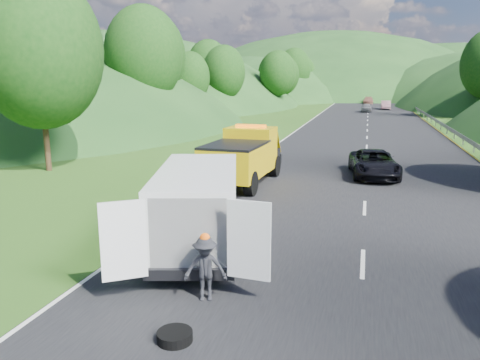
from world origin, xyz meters
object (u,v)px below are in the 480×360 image
(spare_tire, at_px, (175,342))
(child, at_px, (188,236))
(woman, at_px, (175,227))
(passing_suv, at_px, (373,177))
(suitcase, at_px, (169,213))
(worker, at_px, (206,300))
(tow_truck, at_px, (244,156))
(white_van, at_px, (198,204))

(spare_tire, bearing_deg, child, 109.05)
(woman, distance_m, spare_tire, 7.39)
(child, bearing_deg, passing_suv, 111.78)
(suitcase, bearing_deg, worker, -59.04)
(worker, distance_m, spare_tire, 1.85)
(worker, height_order, spare_tire, worker)
(child, relative_size, spare_tire, 1.54)
(passing_suv, bearing_deg, tow_truck, -158.17)
(woman, height_order, child, woman)
(white_van, relative_size, suitcase, 12.73)
(woman, bearing_deg, spare_tire, -145.28)
(tow_truck, xyz_separation_m, worker, (2.34, -12.40, -1.38))
(passing_suv, bearing_deg, spare_tire, -109.22)
(woman, relative_size, passing_suv, 0.32)
(woman, xyz_separation_m, passing_suv, (6.79, 10.83, 0.00))
(tow_truck, height_order, woman, tow_truck)
(tow_truck, distance_m, passing_suv, 7.26)
(worker, distance_m, suitcase, 6.60)
(child, distance_m, spare_tire, 6.43)
(worker, bearing_deg, spare_tire, -106.86)
(child, height_order, worker, worker)
(tow_truck, height_order, passing_suv, tow_truck)
(worker, bearing_deg, woman, 103.34)
(worker, xyz_separation_m, spare_tire, (-0.01, -1.85, 0.00))
(tow_truck, height_order, spare_tire, tow_truck)
(woman, relative_size, worker, 1.05)
(white_van, distance_m, child, 1.89)
(passing_suv, bearing_deg, white_van, -119.42)
(passing_suv, bearing_deg, worker, -110.61)
(spare_tire, height_order, passing_suv, passing_suv)
(tow_truck, relative_size, suitcase, 11.21)
(child, bearing_deg, white_van, -3.20)
(suitcase, distance_m, passing_suv, 12.52)
(suitcase, relative_size, spare_tire, 0.83)
(white_van, height_order, suitcase, white_van)
(tow_truck, xyz_separation_m, white_van, (0.99, -9.16, 0.04))
(child, xyz_separation_m, spare_tire, (2.10, -6.08, 0.00))
(tow_truck, xyz_separation_m, spare_tire, (2.33, -14.25, -1.38))
(woman, xyz_separation_m, suitcase, (-0.52, 0.68, 0.30))
(tow_truck, relative_size, child, 6.08)
(tow_truck, bearing_deg, passing_suv, 31.25)
(white_van, xyz_separation_m, passing_suv, (5.27, 12.56, -1.42))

